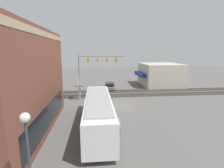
# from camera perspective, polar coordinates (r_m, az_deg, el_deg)

# --- Properties ---
(ground_plane) EXTENTS (120.00, 120.00, 0.00)m
(ground_plane) POSITION_cam_1_polar(r_m,az_deg,el_deg) (24.97, 1.77, -7.20)
(ground_plane) COLOR #605E5B
(shop_building) EXTENTS (9.04, 9.42, 4.89)m
(shop_building) POSITION_cam_1_polar(r_m,az_deg,el_deg) (41.00, 15.43, 3.00)
(shop_building) COLOR beige
(shop_building) RESTS_ON ground
(city_bus) EXTENTS (12.50, 2.59, 3.13)m
(city_bus) POSITION_cam_1_polar(r_m,az_deg,el_deg) (17.75, -4.46, -8.87)
(city_bus) COLOR white
(city_bus) RESTS_ON ground
(traffic_signal_gantry) EXTENTS (0.42, 7.33, 7.31)m
(traffic_signal_gantry) POSITION_cam_1_polar(r_m,az_deg,el_deg) (27.51, -5.94, 6.12)
(traffic_signal_gantry) COLOR gray
(traffic_signal_gantry) RESTS_ON ground
(crossing_signal) EXTENTS (1.41, 1.18, 3.81)m
(crossing_signal) POSITION_cam_1_polar(r_m,az_deg,el_deg) (27.80, -10.76, -0.64)
(crossing_signal) COLOR gray
(crossing_signal) RESTS_ON ground
(streetlamp) EXTENTS (0.44, 0.44, 5.12)m
(streetlamp) POSITION_cam_1_polar(r_m,az_deg,el_deg) (9.17, -25.55, -20.71)
(streetlamp) COLOR #38383A
(streetlamp) RESTS_ON ground
(rail_track_near) EXTENTS (2.60, 60.00, 0.15)m
(rail_track_near) POSITION_cam_1_polar(r_m,az_deg,el_deg) (30.69, 0.36, -3.72)
(rail_track_near) COLOR #332D28
(rail_track_near) RESTS_ON ground
(rail_track_far) EXTENTS (2.60, 60.00, 0.15)m
(rail_track_far) POSITION_cam_1_polar(r_m,az_deg,el_deg) (33.78, -0.20, -2.37)
(rail_track_far) COLOR #332D28
(rail_track_far) RESTS_ON ground
(parked_car_grey) EXTENTS (4.49, 1.82, 1.39)m
(parked_car_grey) POSITION_cam_1_polar(r_m,az_deg,el_deg) (35.45, -0.80, -0.72)
(parked_car_grey) COLOR slate
(parked_car_grey) RESTS_ON ground
(pedestrian_near_bus) EXTENTS (0.34, 0.34, 1.65)m
(pedestrian_near_bus) POSITION_cam_1_polar(r_m,az_deg,el_deg) (16.42, 2.20, -13.91)
(pedestrian_near_bus) COLOR black
(pedestrian_near_bus) RESTS_ON ground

